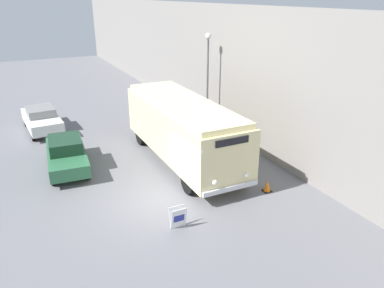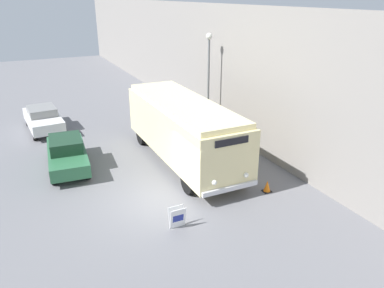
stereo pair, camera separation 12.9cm
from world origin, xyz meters
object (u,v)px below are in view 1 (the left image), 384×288
(traffic_cone, at_px, (267,186))
(vintage_bus, at_px, (183,127))
(sign_board, at_px, (178,218))
(parked_car_near, at_px, (66,154))
(parked_car_mid, at_px, (42,119))
(streetlamp, at_px, (208,69))

(traffic_cone, bearing_deg, vintage_bus, 113.14)
(sign_board, relative_size, parked_car_near, 0.18)
(vintage_bus, xyz_separation_m, traffic_cone, (1.91, -4.46, -1.55))
(sign_board, relative_size, parked_car_mid, 0.18)
(vintage_bus, xyz_separation_m, streetlamp, (3.17, 3.37, 2.05))
(vintage_bus, bearing_deg, sign_board, -116.65)
(parked_car_near, bearing_deg, sign_board, -63.41)
(parked_car_near, height_order, parked_car_mid, parked_car_near)
(streetlamp, bearing_deg, traffic_cone, -99.18)
(parked_car_mid, relative_size, traffic_cone, 8.76)
(traffic_cone, bearing_deg, sign_board, -170.47)
(vintage_bus, relative_size, parked_car_near, 2.03)
(parked_car_mid, bearing_deg, vintage_bus, -57.21)
(vintage_bus, relative_size, traffic_cone, 17.90)
(sign_board, xyz_separation_m, traffic_cone, (4.53, 0.76, -0.15))
(streetlamp, bearing_deg, sign_board, -124.00)
(vintage_bus, bearing_deg, parked_car_mid, 126.65)
(parked_car_near, height_order, traffic_cone, parked_car_near)
(sign_board, distance_m, parked_car_near, 7.45)
(traffic_cone, bearing_deg, parked_car_near, 139.94)
(streetlamp, bearing_deg, vintage_bus, -133.29)
(streetlamp, distance_m, parked_car_near, 9.27)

